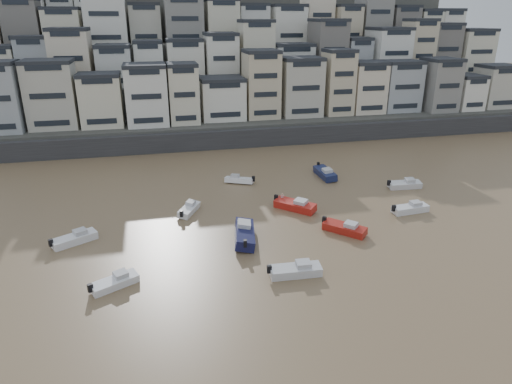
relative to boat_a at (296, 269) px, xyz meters
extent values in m
cube|color=#38383A|center=(0.48, 48.17, 0.99)|extent=(140.00, 3.00, 3.50)
cube|color=#4C4C47|center=(5.48, 55.17, 1.24)|extent=(140.00, 14.00, 4.00)
cube|color=#4C4C47|center=(5.48, 67.17, 4.24)|extent=(140.00, 14.00, 10.00)
cube|color=#4C4C47|center=(5.48, 79.17, 8.24)|extent=(140.00, 14.00, 18.00)
cube|color=#4C4C47|center=(5.48, 91.17, 12.24)|extent=(140.00, 16.00, 26.00)
cube|color=#4C4C47|center=(5.48, 105.17, 15.24)|extent=(140.00, 18.00, 32.00)
camera|label=1|loc=(-12.65, -37.19, 23.25)|focal=32.00mm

